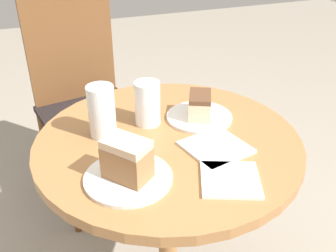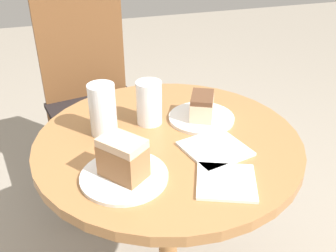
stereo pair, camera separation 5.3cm
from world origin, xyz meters
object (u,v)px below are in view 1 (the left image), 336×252
object	(u,v)px
plate_near	(128,178)
plate_far	(199,117)
glass_water	(148,106)
chair	(86,99)
cake_slice_near	(127,159)
cake_slice_far	(200,105)
glass_lemonade	(102,113)

from	to	relation	value
plate_near	plate_far	bearing A→B (deg)	37.44
glass_water	plate_far	bearing A→B (deg)	-10.13
chair	glass_water	bearing A→B (deg)	-93.41
glass_water	chair	bearing A→B (deg)	97.43
cake_slice_near	cake_slice_far	bearing A→B (deg)	37.44
plate_far	glass_lemonade	bearing A→B (deg)	178.73
glass_lemonade	glass_water	xyz separation A→B (m)	(0.14, 0.02, -0.01)
chair	plate_far	bearing A→B (deg)	-81.93
plate_far	cake_slice_near	size ratio (longest dim) A/B	1.55
cake_slice_near	glass_lemonade	distance (m)	0.23
chair	cake_slice_near	bearing A→B (deg)	-103.15
plate_far	glass_water	bearing A→B (deg)	169.87
chair	plate_near	bearing A→B (deg)	-103.15
plate_near	glass_water	world-z (taller)	glass_water
chair	plate_far	size ratio (longest dim) A/B	4.77
plate_far	cake_slice_near	world-z (taller)	cake_slice_near
plate_near	plate_far	size ratio (longest dim) A/B	1.07
cake_slice_near	cake_slice_far	xyz separation A→B (m)	(0.29, 0.22, -0.01)
plate_near	plate_far	world-z (taller)	same
plate_far	cake_slice_near	bearing A→B (deg)	-142.56
chair	glass_water	world-z (taller)	chair
plate_far	cake_slice_near	xyz separation A→B (m)	(-0.29, -0.22, 0.06)
plate_far	glass_lemonade	world-z (taller)	glass_lemonade
chair	cake_slice_far	world-z (taller)	chair
plate_near	glass_water	bearing A→B (deg)	62.48
plate_far	glass_lemonade	xyz separation A→B (m)	(-0.30, 0.01, 0.07)
cake_slice_near	glass_water	size ratio (longest dim) A/B	0.98
chair	plate_near	world-z (taller)	chair
chair	plate_far	xyz separation A→B (m)	(0.25, -0.73, 0.24)
glass_lemonade	glass_water	bearing A→B (deg)	8.73
plate_far	glass_water	size ratio (longest dim) A/B	1.51
chair	glass_water	xyz separation A→B (m)	(0.09, -0.70, 0.29)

